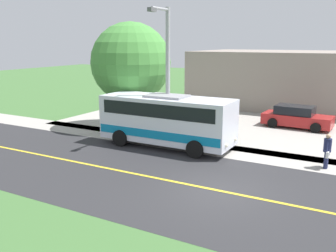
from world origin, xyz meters
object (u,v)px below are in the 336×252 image
pedestrian_with_bags (327,150)px  commercial_building (303,79)px  tree_curbside (131,63)px  parked_car_near (297,117)px  shuttle_bus_front (167,118)px  street_light_pole (167,71)px

pedestrian_with_bags → commercial_building: size_ratio=0.09×
tree_curbside → parked_car_near: bearing=118.7°
parked_car_near → commercial_building: 8.99m
commercial_building → parked_car_near: bearing=7.4°
shuttle_bus_front → parked_car_near: (-8.15, 5.36, -0.87)m
shuttle_bus_front → tree_curbside: (-2.90, -4.24, 2.71)m
street_light_pole → commercial_building: (-16.53, 4.43, -1.69)m
shuttle_bus_front → tree_curbside: bearing=-124.4°
shuttle_bus_front → pedestrian_with_bags: shuttle_bus_front is taller
pedestrian_with_bags → street_light_pole: 8.88m
parked_car_near → tree_curbside: 11.52m
shuttle_bus_front → parked_car_near: size_ratio=1.64×
shuttle_bus_front → commercial_building: commercial_building is taller
pedestrian_with_bags → street_light_pole: bearing=-90.5°
tree_curbside → street_light_pole: bearing=57.9°
street_light_pole → commercial_building: size_ratio=0.41×
parked_car_near → tree_curbside: tree_curbside is taller
pedestrian_with_bags → tree_curbside: bearing=-102.0°
shuttle_bus_front → commercial_building: (-16.90, 4.22, 0.83)m
street_light_pole → parked_car_near: 10.15m
parked_car_near → shuttle_bus_front: bearing=-33.4°
pedestrian_with_bags → commercial_building: bearing=-167.0°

